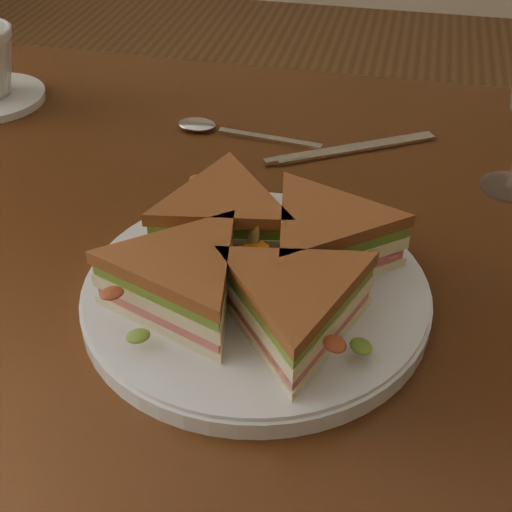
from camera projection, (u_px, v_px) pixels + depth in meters
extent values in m
cube|color=#33190B|center=(242.00, 241.00, 0.73)|extent=(1.20, 0.80, 0.04)
cylinder|color=black|center=(4.00, 261.00, 1.32)|extent=(0.06, 0.06, 0.71)
cylinder|color=silver|center=(256.00, 294.00, 0.62)|extent=(0.30, 0.30, 0.02)
cube|color=silver|center=(270.00, 139.00, 0.86)|extent=(0.13, 0.02, 0.00)
ellipsoid|color=silver|center=(197.00, 125.00, 0.88)|extent=(0.05, 0.03, 0.01)
cube|color=silver|center=(357.00, 149.00, 0.84)|extent=(0.18, 0.12, 0.00)
cube|color=silver|center=(285.00, 160.00, 0.82)|extent=(0.05, 0.03, 0.00)
cylinder|color=white|center=(509.00, 187.00, 0.77)|extent=(0.06, 0.06, 0.00)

